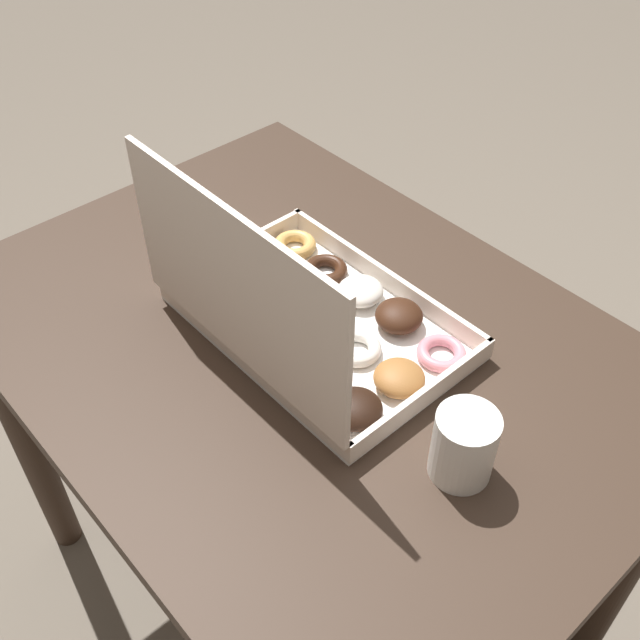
% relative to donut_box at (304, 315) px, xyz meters
% --- Properties ---
extents(ground_plane, '(8.00, 8.00, 0.00)m').
position_rel_donut_box_xyz_m(ground_plane, '(0.00, -0.00, -0.77)').
color(ground_plane, '#6B6054').
extents(dining_table, '(0.97, 0.71, 0.72)m').
position_rel_donut_box_xyz_m(dining_table, '(0.00, -0.00, -0.17)').
color(dining_table, '#38281E').
rests_on(dining_table, ground_plane).
extents(donut_box, '(0.39, 0.27, 0.27)m').
position_rel_donut_box_xyz_m(donut_box, '(0.00, 0.00, 0.00)').
color(donut_box, white).
rests_on(donut_box, dining_table).
extents(coffee_mug, '(0.07, 0.07, 0.09)m').
position_rel_donut_box_xyz_m(coffee_mug, '(-0.28, 0.01, 0.00)').
color(coffee_mug, white).
rests_on(coffee_mug, dining_table).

